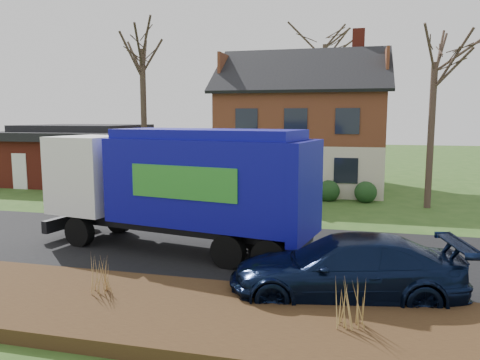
# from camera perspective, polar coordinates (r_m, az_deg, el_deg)

# --- Properties ---
(ground) EXTENTS (120.00, 120.00, 0.00)m
(ground) POSITION_cam_1_polar(r_m,az_deg,el_deg) (15.47, -5.78, -8.16)
(ground) COLOR #2A4C19
(ground) RESTS_ON ground
(road) EXTENTS (80.00, 7.00, 0.02)m
(road) POSITION_cam_1_polar(r_m,az_deg,el_deg) (15.47, -5.78, -8.12)
(road) COLOR black
(road) RESTS_ON ground
(mulch_verge) EXTENTS (80.00, 3.50, 0.30)m
(mulch_verge) POSITION_cam_1_polar(r_m,az_deg,el_deg) (10.86, -15.58, -14.62)
(mulch_verge) COLOR #321D10
(mulch_verge) RESTS_ON ground
(main_house) EXTENTS (12.95, 8.95, 9.26)m
(main_house) POSITION_cam_1_polar(r_m,az_deg,el_deg) (28.13, 6.71, 7.29)
(main_house) COLOR beige
(main_house) RESTS_ON ground
(ranch_house) EXTENTS (9.80, 8.20, 3.70)m
(ranch_house) POSITION_cam_1_polar(r_m,az_deg,el_deg) (32.03, -18.32, 3.03)
(ranch_house) COLOR maroon
(ranch_house) RESTS_ON ground
(garbage_truck) EXTENTS (9.28, 4.02, 3.85)m
(garbage_truck) POSITION_cam_1_polar(r_m,az_deg,el_deg) (14.72, -7.24, -0.16)
(garbage_truck) COLOR black
(garbage_truck) RESTS_ON ground
(silver_sedan) EXTENTS (4.52, 1.82, 1.46)m
(silver_sedan) POSITION_cam_1_polar(r_m,az_deg,el_deg) (20.64, -9.10, -2.11)
(silver_sedan) COLOR #B5B7BE
(silver_sedan) RESTS_ON ground
(navy_wagon) EXTENTS (5.58, 3.06, 1.53)m
(navy_wagon) POSITION_cam_1_polar(r_m,az_deg,el_deg) (11.14, 12.62, -10.55)
(navy_wagon) COLOR black
(navy_wagon) RESTS_ON ground
(tree_front_west) EXTENTS (3.70, 3.70, 10.99)m
(tree_front_west) POSITION_cam_1_polar(r_m,az_deg,el_deg) (27.39, -11.93, 17.74)
(tree_front_west) COLOR #3D2F25
(tree_front_west) RESTS_ON ground
(tree_front_east) EXTENTS (3.42, 3.42, 9.50)m
(tree_front_east) POSITION_cam_1_polar(r_m,az_deg,el_deg) (23.46, 22.81, 15.72)
(tree_front_east) COLOR #47342A
(tree_front_east) RESTS_ON ground
(tree_back) EXTENTS (3.99, 3.99, 12.63)m
(tree_back) POSITION_cam_1_polar(r_m,az_deg,el_deg) (35.25, 10.40, 17.92)
(tree_back) COLOR #3E3025
(tree_back) RESTS_ON ground
(grass_clump_mid) EXTENTS (0.32, 0.26, 0.89)m
(grass_clump_mid) POSITION_cam_1_polar(r_m,az_deg,el_deg) (11.12, -16.58, -10.85)
(grass_clump_mid) COLOR #A67F49
(grass_clump_mid) RESTS_ON mulch_verge
(grass_clump_east) EXTENTS (0.38, 0.31, 0.94)m
(grass_clump_east) POSITION_cam_1_polar(r_m,az_deg,el_deg) (9.28, 13.18, -14.35)
(grass_clump_east) COLOR #A18147
(grass_clump_east) RESTS_ON mulch_verge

